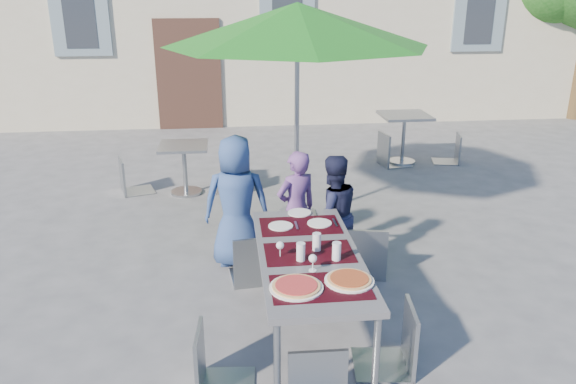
{
  "coord_description": "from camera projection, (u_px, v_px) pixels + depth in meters",
  "views": [
    {
      "loc": [
        -1.28,
        -4.14,
        2.73
      ],
      "look_at": [
        -0.73,
        0.76,
        0.95
      ],
      "focal_mm": 35.0,
      "sensor_mm": 36.0,
      "label": 1
    }
  ],
  "objects": [
    {
      "name": "ground",
      "position": [
        380.0,
        319.0,
        4.94
      ],
      "size": [
        90.0,
        90.0,
        0.0
      ],
      "primitive_type": "plane",
      "color": "#4F4F52",
      "rests_on": "ground"
    },
    {
      "name": "dining_table",
      "position": [
        309.0,
        259.0,
        4.5
      ],
      "size": [
        0.8,
        1.85,
        0.76
      ],
      "color": "#404045",
      "rests_on": "ground"
    },
    {
      "name": "pizza_near_left",
      "position": [
        296.0,
        287.0,
        3.93
      ],
      "size": [
        0.38,
        0.38,
        0.03
      ],
      "color": "white",
      "rests_on": "dining_table"
    },
    {
      "name": "pizza_near_right",
      "position": [
        349.0,
        280.0,
        4.03
      ],
      "size": [
        0.36,
        0.36,
        0.03
      ],
      "color": "white",
      "rests_on": "dining_table"
    },
    {
      "name": "glassware",
      "position": [
        314.0,
        249.0,
        4.36
      ],
      "size": [
        0.5,
        0.4,
        0.15
      ],
      "color": "silver",
      "rests_on": "dining_table"
    },
    {
      "name": "place_settings",
      "position": [
        300.0,
        220.0,
        5.08
      ],
      "size": [
        0.61,
        0.51,
        0.01
      ],
      "color": "white",
      "rests_on": "dining_table"
    },
    {
      "name": "child_0",
      "position": [
        236.0,
        202.0,
        5.72
      ],
      "size": [
        0.7,
        0.48,
        1.38
      ],
      "primitive_type": "imported",
      "rotation": [
        0.0,
        0.0,
        3.07
      ],
      "color": "navy",
      "rests_on": "ground"
    },
    {
      "name": "child_1",
      "position": [
        296.0,
        209.0,
        5.72
      ],
      "size": [
        0.53,
        0.45,
        1.24
      ],
      "primitive_type": "imported",
      "rotation": [
        0.0,
        0.0,
        3.56
      ],
      "color": "#653E7F",
      "rests_on": "ground"
    },
    {
      "name": "child_2",
      "position": [
        332.0,
        214.0,
        5.61
      ],
      "size": [
        0.66,
        0.48,
        1.23
      ],
      "primitive_type": "imported",
      "rotation": [
        0.0,
        0.0,
        3.39
      ],
      "color": "#191C37",
      "rests_on": "ground"
    },
    {
      "name": "chair_0",
      "position": [
        254.0,
        228.0,
        5.36
      ],
      "size": [
        0.48,
        0.48,
        0.98
      ],
      "color": "gray",
      "rests_on": "ground"
    },
    {
      "name": "chair_1",
      "position": [
        291.0,
        220.0,
        5.57
      ],
      "size": [
        0.44,
        0.45,
        0.98
      ],
      "color": "gray",
      "rests_on": "ground"
    },
    {
      "name": "chair_2",
      "position": [
        366.0,
        220.0,
        5.5
      ],
      "size": [
        0.54,
        0.55,
        1.02
      ],
      "color": "gray",
      "rests_on": "ground"
    },
    {
      "name": "chair_3",
      "position": [
        211.0,
        325.0,
        3.92
      ],
      "size": [
        0.43,
        0.43,
        0.9
      ],
      "color": "gray",
      "rests_on": "ground"
    },
    {
      "name": "chair_4",
      "position": [
        399.0,
        301.0,
        4.13
      ],
      "size": [
        0.48,
        0.48,
        0.97
      ],
      "color": "#92989D",
      "rests_on": "ground"
    },
    {
      "name": "chair_5",
      "position": [
        321.0,
        353.0,
        3.6
      ],
      "size": [
        0.41,
        0.42,
        0.91
      ],
      "color": "gray",
      "rests_on": "ground"
    },
    {
      "name": "patio_umbrella",
      "position": [
        297.0,
        26.0,
        6.25
      ],
      "size": [
        3.05,
        3.05,
        2.6
      ],
      "color": "#A8ABB0",
      "rests_on": "ground"
    },
    {
      "name": "cafe_table_0",
      "position": [
        184.0,
        161.0,
        7.82
      ],
      "size": [
        0.67,
        0.67,
        0.71
      ],
      "color": "#A8ABB0",
      "rests_on": "ground"
    },
    {
      "name": "bg_chair_l_0",
      "position": [
        128.0,
        155.0,
        7.82
      ],
      "size": [
        0.53,
        0.53,
        0.95
      ],
      "color": "gray",
      "rests_on": "ground"
    },
    {
      "name": "bg_chair_r_0",
      "position": [
        235.0,
        157.0,
        7.93
      ],
      "size": [
        0.41,
        0.41,
        0.85
      ],
      "color": "gray",
      "rests_on": "ground"
    },
    {
      "name": "cafe_table_1",
      "position": [
        404.0,
        128.0,
        9.17
      ],
      "size": [
        0.77,
        0.77,
        0.82
      ],
      "color": "#A8ABB0",
      "rests_on": "ground"
    },
    {
      "name": "bg_chair_l_1",
      "position": [
        391.0,
        129.0,
        9.06
      ],
      "size": [
        0.52,
        0.51,
        1.02
      ],
      "color": "gray",
      "rests_on": "ground"
    },
    {
      "name": "bg_chair_r_1",
      "position": [
        454.0,
        131.0,
        9.22
      ],
      "size": [
        0.49,
        0.48,
        0.91
      ],
      "color": "gray",
      "rests_on": "ground"
    }
  ]
}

